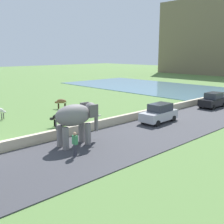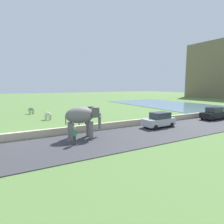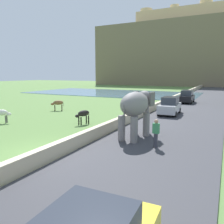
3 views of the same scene
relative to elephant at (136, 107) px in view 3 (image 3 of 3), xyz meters
The scene contains 13 objects.
ground_plane 6.43m from the elephant, 124.43° to the right, with size 220.00×220.00×0.00m, color #567A3D.
road_surface 15.18m from the elephant, 84.08° to the left, with size 7.00×120.00×0.06m, color #38383D.
barrier_wall 13.27m from the elephant, 99.83° to the left, with size 0.40×110.00×0.76m, color beige.
lake 35.30m from the elephant, 119.67° to the left, with size 36.00×18.00×0.08m, color slate.
hill_distant 78.59m from the elephant, 96.95° to the left, with size 64.00×28.00×21.90m, color #75664C.
fort_on_hill 81.44m from the elephant, 97.20° to the left, with size 38.93×8.00×7.85m.
elephant is the anchor object (origin of this frame).
person_beside_elephant 2.48m from the elephant, 39.01° to the right, with size 0.36×0.22×1.63m.
car_black 20.02m from the elephant, 90.06° to the left, with size 1.82×4.02×1.80m.
car_silver 9.57m from the elephant, 90.15° to the left, with size 1.92×4.06×1.80m.
cow_brown 13.57m from the elephant, 151.55° to the left, with size 1.27×1.16×1.15m.
cow_black 5.79m from the elephant, 160.61° to the left, with size 0.77×1.42×1.15m.
cow_white 11.75m from the elephant, behind, with size 1.34×1.04×1.15m.
Camera 3 is at (8.48, -8.17, 4.07)m, focal length 36.16 mm.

